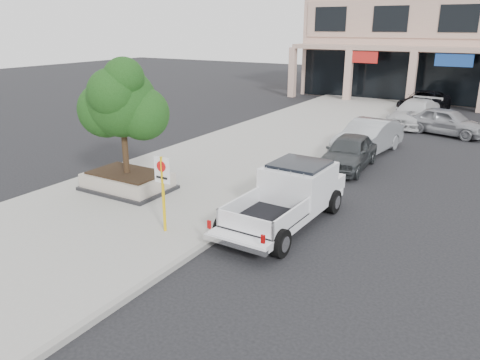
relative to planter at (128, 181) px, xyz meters
name	(u,v)px	position (x,y,z in m)	size (l,w,h in m)	color
ground	(270,247)	(6.65, -1.23, -0.48)	(120.00, 120.00, 0.00)	black
sidewalk	(223,165)	(1.15, 4.77, -0.40)	(8.00, 52.00, 0.15)	gray
curb	(305,179)	(5.10, 4.77, -0.40)	(0.20, 52.00, 0.15)	gray
planter	(128,181)	(0.00, 0.00, 0.00)	(3.20, 2.20, 0.68)	black
planter_tree	(127,102)	(0.13, 0.15, 2.94)	(2.90, 2.55, 4.00)	black
no_parking_sign	(163,184)	(3.60, -2.17, 1.16)	(0.55, 0.09, 2.30)	yellow
hedge	(291,168)	(4.74, 4.21, 0.14)	(1.10, 0.99, 0.94)	#124114
pickup_truck	(284,198)	(6.30, 0.33, 0.43)	(2.14, 5.77, 1.82)	white
curb_car_a	(349,152)	(6.02, 7.40, 0.27)	(1.76, 4.37, 1.49)	#323638
curb_car_b	(368,137)	(5.98, 10.35, 0.34)	(1.73, 4.96, 1.63)	#A0A4A8
curb_car_c	(415,113)	(6.51, 18.56, 0.31)	(2.19, 5.39, 1.57)	silver
curb_car_d	(424,102)	(6.15, 23.45, 0.30)	(2.56, 5.56, 1.55)	black
lot_car_a	(447,121)	(8.65, 16.72, 0.30)	(1.83, 4.54, 1.55)	#96989E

